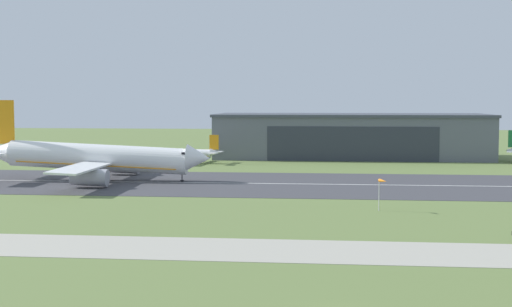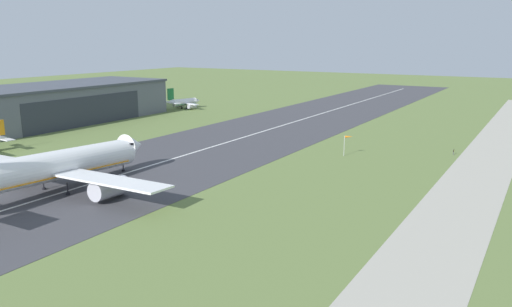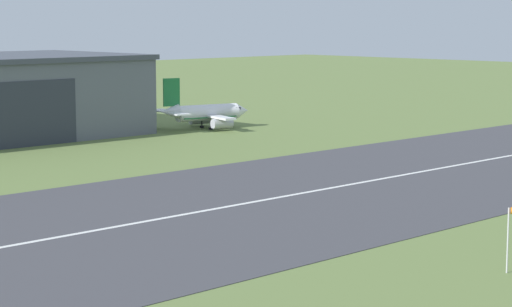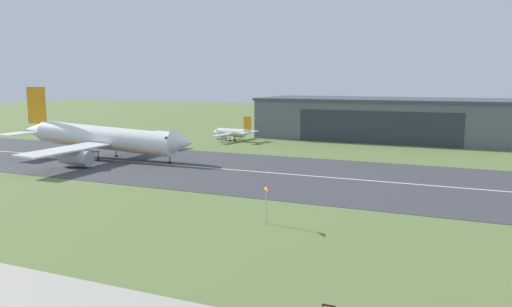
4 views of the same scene
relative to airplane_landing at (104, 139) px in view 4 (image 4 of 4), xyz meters
name	(u,v)px [view 4 (image 4 of 4)]	position (x,y,z in m)	size (l,w,h in m)	color
ground_plane	(179,241)	(55.96, -51.44, -5.46)	(721.34, 721.34, 0.00)	olive
runway_strip	(300,175)	(55.96, -1.37, -5.43)	(481.34, 48.83, 0.06)	#3D3D42
runway_centreline	(300,175)	(55.96, -1.37, -5.39)	(433.21, 0.70, 0.01)	silver
hangar_building	(386,119)	(61.94, 77.49, 1.86)	(89.98, 34.77, 14.61)	slate
airplane_landing	(104,139)	(0.00, 0.00, 0.00)	(55.73, 57.05, 19.21)	white
airplane_parked_centre	(232,133)	(14.06, 49.37, -2.58)	(16.46, 20.93, 8.75)	white
windsock_pole	(267,192)	(64.07, -40.25, -0.44)	(1.53, 2.10, 5.65)	#B7B7BC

